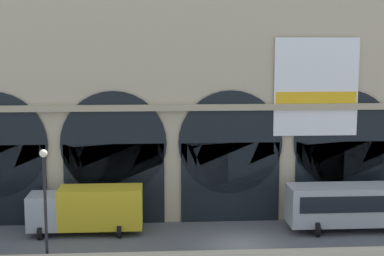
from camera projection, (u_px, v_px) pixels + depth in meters
ground_plane at (240, 244)px, 36.08m from camera, size 200.00×200.00×0.00m
station_building at (226, 76)px, 42.46m from camera, size 50.63×6.23×20.96m
box_truck_midwest at (87, 208)px, 38.03m from camera, size 7.50×2.91×3.12m
bus_mideast at (369, 204)px, 38.72m from camera, size 11.00×3.25×3.10m
street_lamp_quayside at (45, 195)px, 31.04m from camera, size 0.44×0.44×6.90m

